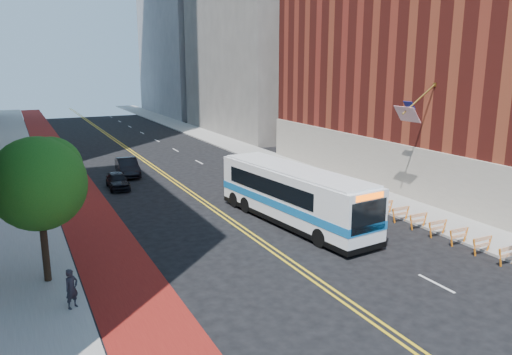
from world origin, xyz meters
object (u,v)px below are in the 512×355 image
object	(u,v)px
pedestrian	(72,289)
street_tree	(39,180)
car_b	(127,167)
car_c	(43,151)
transit_bus	(292,195)
car_a	(118,180)

from	to	relation	value
pedestrian	street_tree	bearing A→B (deg)	66.49
street_tree	car_b	size ratio (longest dim) A/B	1.39
car_c	pedestrian	size ratio (longest dim) A/B	3.31
street_tree	car_c	size ratio (longest dim) A/B	1.21
car_c	car_b	bearing A→B (deg)	-63.97
street_tree	car_c	distance (m)	33.79
transit_bus	car_a	world-z (taller)	transit_bus
transit_bus	car_b	size ratio (longest dim) A/B	2.75
car_b	car_c	world-z (taller)	car_c
street_tree	transit_bus	xyz separation A→B (m)	(14.59, 2.68, -3.05)
car_b	transit_bus	bearing A→B (deg)	-66.82
car_b	car_a	bearing A→B (deg)	-108.11
car_b	car_c	distance (m)	13.99
street_tree	car_a	distance (m)	18.30
car_a	car_b	bearing A→B (deg)	70.72
car_a	car_c	world-z (taller)	car_c
street_tree	car_b	bearing A→B (deg)	68.72
transit_bus	car_a	distance (m)	16.19
street_tree	transit_bus	world-z (taller)	street_tree
car_c	pedestrian	distance (m)	36.84
transit_bus	car_c	xyz separation A→B (m)	(-12.65, 30.81, -1.06)
street_tree	transit_bus	bearing A→B (deg)	10.39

